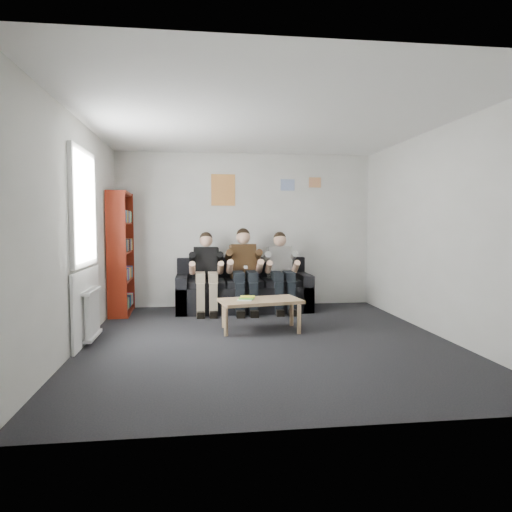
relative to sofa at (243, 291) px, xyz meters
The scene contains 14 objects.
room_shell 2.32m from the sofa, 87.52° to the right, with size 5.00×5.00×5.00m.
sofa is the anchor object (origin of this frame).
bookshelf 2.10m from the sofa, behind, with size 0.29×0.88×1.96m.
coffee_table 1.57m from the sofa, 87.10° to the right, with size 1.08×0.59×0.43m.
game_cases 1.60m from the sofa, 94.15° to the right, with size 0.24×0.20×0.05m.
person_left 0.74m from the sofa, 162.06° to the right, with size 0.40×0.85×1.32m.
person_middle 0.43m from the sofa, 90.00° to the right, with size 0.43×0.92×1.38m.
person_right 0.74m from the sofa, 17.94° to the right, with size 0.40×0.85×1.32m.
radiator 2.79m from the sofa, 137.67° to the right, with size 0.10×0.64×0.60m.
window 2.93m from the sofa, 138.67° to the right, with size 0.05×1.30×2.36m.
poster_large 1.81m from the sofa, 127.00° to the left, with size 0.42×0.01×0.55m, color gold.
poster_blue 2.06m from the sofa, 26.10° to the left, with size 0.25×0.01×0.20m, color #3A6AC7.
poster_pink 2.35m from the sofa, 17.07° to the left, with size 0.22×0.01×0.18m, color #B4386E.
poster_sign 2.18m from the sofa, 155.67° to the left, with size 0.20×0.01×0.14m, color silver.
Camera 1 is at (-0.85, -5.57, 1.45)m, focal length 32.00 mm.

